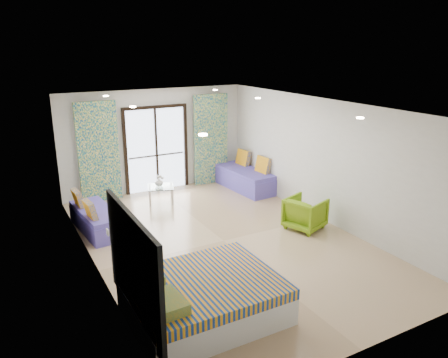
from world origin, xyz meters
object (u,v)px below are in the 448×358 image
daybed_left (96,219)px  armchair (305,212)px  coffee_table (161,188)px  bed (203,297)px  daybed_right (245,178)px

daybed_left → armchair: bearing=-33.0°
coffee_table → bed: bearing=-103.9°
daybed_left → daybed_right: (4.23, 0.89, 0.04)m
daybed_left → daybed_right: 4.33m
daybed_left → coffee_table: daybed_left is taller
bed → armchair: armchair is taller
bed → daybed_left: bearing=99.5°
daybed_right → armchair: (-0.28, -2.92, 0.08)m
coffee_table → armchair: 3.69m
daybed_right → daybed_left: bearing=-172.3°
daybed_left → coffee_table: 2.08m
coffee_table → daybed_right: bearing=-2.3°
coffee_table → armchair: armchair is taller
daybed_left → bed: bearing=-86.3°
bed → armchair: size_ratio=2.79×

